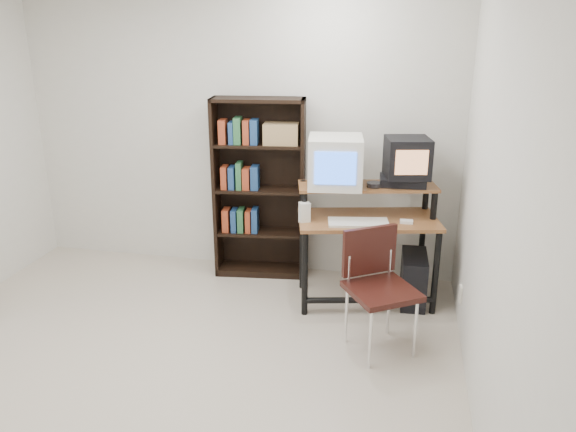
% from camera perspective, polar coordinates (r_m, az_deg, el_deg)
% --- Properties ---
extents(floor, '(4.00, 4.00, 0.01)m').
position_cam_1_polar(floor, '(3.92, -13.58, -16.39)').
color(floor, beige).
rests_on(floor, ground).
extents(back_wall, '(4.00, 0.01, 2.60)m').
position_cam_1_polar(back_wall, '(5.15, -5.25, 8.59)').
color(back_wall, silver).
rests_on(back_wall, floor).
extents(right_wall, '(0.01, 4.00, 2.60)m').
position_cam_1_polar(right_wall, '(3.03, 20.77, -0.16)').
color(right_wall, silver).
rests_on(right_wall, floor).
extents(computer_desk, '(1.21, 0.79, 0.98)m').
position_cam_1_polar(computer_desk, '(4.61, 8.07, -0.80)').
color(computer_desk, brown).
rests_on(computer_desk, floor).
extents(crt_monitor, '(0.48, 0.48, 0.40)m').
position_cam_1_polar(crt_monitor, '(4.54, 4.83, 5.51)').
color(crt_monitor, silver).
rests_on(crt_monitor, computer_desk).
extents(vcr, '(0.38, 0.29, 0.08)m').
position_cam_1_polar(vcr, '(4.65, 11.55, 3.45)').
color(vcr, black).
rests_on(vcr, computer_desk).
extents(crt_tv, '(0.40, 0.39, 0.32)m').
position_cam_1_polar(crt_tv, '(4.60, 12.02, 5.82)').
color(crt_tv, black).
rests_on(crt_tv, vcr).
extents(cd_spindle, '(0.12, 0.12, 0.05)m').
position_cam_1_polar(cd_spindle, '(4.55, 8.75, 3.09)').
color(cd_spindle, '#26262B').
rests_on(cd_spindle, computer_desk).
extents(keyboard, '(0.50, 0.29, 0.03)m').
position_cam_1_polar(keyboard, '(4.44, 7.15, -0.75)').
color(keyboard, silver).
rests_on(keyboard, computer_desk).
extents(mousepad, '(0.24, 0.20, 0.01)m').
position_cam_1_polar(mousepad, '(4.54, 12.05, -0.78)').
color(mousepad, black).
rests_on(mousepad, computer_desk).
extents(mouse, '(0.10, 0.06, 0.03)m').
position_cam_1_polar(mouse, '(4.52, 11.94, -0.61)').
color(mouse, white).
rests_on(mouse, mousepad).
extents(desk_speaker, '(0.10, 0.10, 0.17)m').
position_cam_1_polar(desk_speaker, '(4.44, 1.68, 0.31)').
color(desk_speaker, silver).
rests_on(desk_speaker, computer_desk).
extents(pc_tower, '(0.22, 0.46, 0.42)m').
position_cam_1_polar(pc_tower, '(4.82, 12.61, -6.24)').
color(pc_tower, black).
rests_on(pc_tower, floor).
extents(school_chair, '(0.60, 0.60, 0.87)m').
position_cam_1_polar(school_chair, '(4.01, 9.03, -6.19)').
color(school_chair, black).
rests_on(school_chair, floor).
extents(bookshelf, '(0.84, 0.37, 1.63)m').
position_cam_1_polar(bookshelf, '(5.05, -2.91, 3.08)').
color(bookshelf, black).
rests_on(bookshelf, floor).
extents(wall_outlet, '(0.02, 0.08, 0.12)m').
position_cam_1_polar(wall_outlet, '(4.46, 17.12, -7.52)').
color(wall_outlet, beige).
rests_on(wall_outlet, right_wall).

